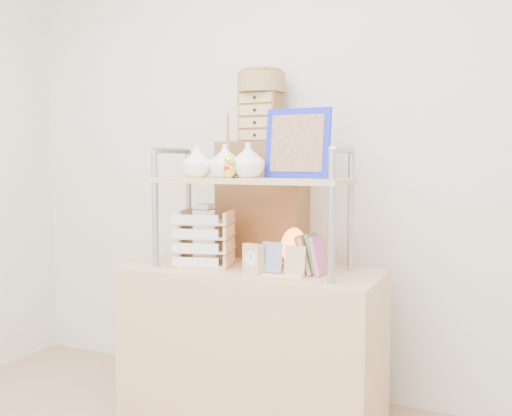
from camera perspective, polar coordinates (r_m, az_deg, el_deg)
The scene contains 10 objects.
room_shell at distance 1.97m, azimuth -10.94°, elevation 17.59°, with size 3.42×3.41×2.61m.
desk at distance 2.77m, azimuth -0.45°, elevation -13.72°, with size 1.20×0.50×0.75m, color tan.
cabinet at distance 3.06m, azimuth 0.68°, elevation -6.09°, with size 0.45×0.24×1.35m, color brown.
hutch at distance 2.65m, azimuth -0.99°, elevation 3.44°, with size 0.90×0.34×0.74m.
letter_tray at distance 2.76m, azimuth -5.09°, elevation -3.25°, with size 0.29×0.29×0.30m.
salt_lamp at distance 2.65m, azimuth 3.81°, elevation -4.02°, with size 0.13×0.12×0.19m.
desk_clock at distance 2.54m, azimuth -0.30°, elevation -5.10°, with size 0.10×0.07×0.13m.
postcard_stand at distance 2.51m, azimuth 2.64°, elevation -5.84°, with size 0.20×0.06×0.14m.
drawer_chest at distance 2.99m, azimuth 0.52°, elevation 9.06°, with size 0.20×0.16×0.25m.
woven_basket at distance 3.01m, azimuth 0.54°, elevation 12.38°, with size 0.25×0.25×0.10m, color olive.
Camera 1 is at (1.11, -1.17, 1.26)m, focal length 40.00 mm.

